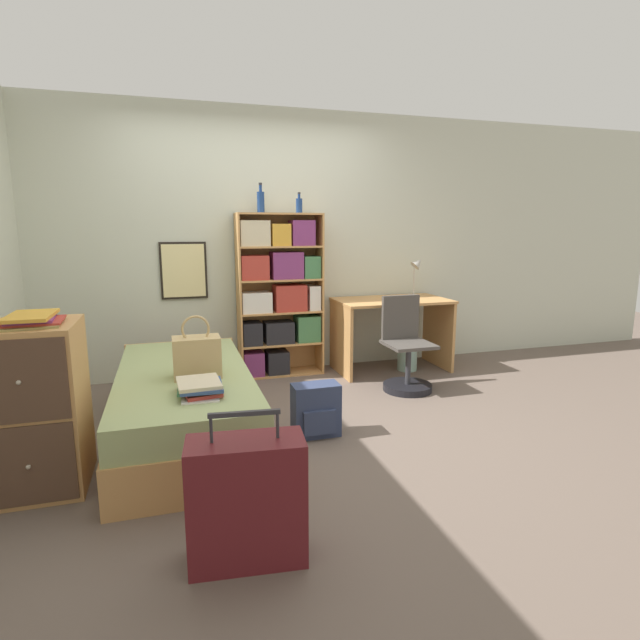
{
  "coord_description": "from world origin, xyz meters",
  "views": [
    {
      "loc": [
        -0.81,
        -3.46,
        1.47
      ],
      "look_at": [
        0.3,
        0.2,
        0.75
      ],
      "focal_mm": 28.0,
      "sensor_mm": 36.0,
      "label": 1
    }
  ],
  "objects_px": {
    "dresser": "(37,407)",
    "waste_bin": "(407,359)",
    "bookcase": "(279,294)",
    "desk": "(391,321)",
    "magazine_pile_on_dresser": "(32,320)",
    "backpack": "(316,410)",
    "book_stack_on_bed": "(200,387)",
    "desk_lamp": "(417,269)",
    "suitcase": "(247,501)",
    "bed": "(185,404)",
    "bottle_green": "(261,201)",
    "handbag": "(197,356)",
    "bottle_brown": "(299,205)",
    "desk_chair": "(406,360)"
  },
  "relations": [
    {
      "from": "handbag",
      "to": "suitcase",
      "type": "bearing_deg",
      "value": -84.49
    },
    {
      "from": "book_stack_on_bed",
      "to": "backpack",
      "type": "height_order",
      "value": "book_stack_on_bed"
    },
    {
      "from": "handbag",
      "to": "desk_chair",
      "type": "distance_m",
      "value": 2.02
    },
    {
      "from": "magazine_pile_on_dresser",
      "to": "book_stack_on_bed",
      "type": "bearing_deg",
      "value": -1.81
    },
    {
      "from": "suitcase",
      "to": "bottle_brown",
      "type": "bearing_deg",
      "value": 70.7
    },
    {
      "from": "waste_bin",
      "to": "bottle_green",
      "type": "bearing_deg",
      "value": 169.74
    },
    {
      "from": "book_stack_on_bed",
      "to": "bottle_green",
      "type": "relative_size",
      "value": 1.29
    },
    {
      "from": "handbag",
      "to": "bottle_brown",
      "type": "relative_size",
      "value": 2.16
    },
    {
      "from": "book_stack_on_bed",
      "to": "desk_lamp",
      "type": "distance_m",
      "value": 2.99
    },
    {
      "from": "dresser",
      "to": "bed",
      "type": "bearing_deg",
      "value": 31.09
    },
    {
      "from": "suitcase",
      "to": "desk",
      "type": "xyz_separation_m",
      "value": [
        1.89,
        2.59,
        0.23
      ]
    },
    {
      "from": "dresser",
      "to": "desk_chair",
      "type": "distance_m",
      "value": 2.95
    },
    {
      "from": "book_stack_on_bed",
      "to": "magazine_pile_on_dresser",
      "type": "relative_size",
      "value": 0.94
    },
    {
      "from": "dresser",
      "to": "magazine_pile_on_dresser",
      "type": "distance_m",
      "value": 0.5
    },
    {
      "from": "bed",
      "to": "magazine_pile_on_dresser",
      "type": "distance_m",
      "value": 1.19
    },
    {
      "from": "desk_chair",
      "to": "desk",
      "type": "bearing_deg",
      "value": 77.64
    },
    {
      "from": "bed",
      "to": "bookcase",
      "type": "bearing_deg",
      "value": 53.28
    },
    {
      "from": "bottle_green",
      "to": "desk_lamp",
      "type": "bearing_deg",
      "value": -2.65
    },
    {
      "from": "dresser",
      "to": "desk",
      "type": "bearing_deg",
      "value": 28.78
    },
    {
      "from": "bookcase",
      "to": "desk_chair",
      "type": "xyz_separation_m",
      "value": [
        1.0,
        -0.8,
        -0.54
      ]
    },
    {
      "from": "bottle_green",
      "to": "backpack",
      "type": "distance_m",
      "value": 2.19
    },
    {
      "from": "magazine_pile_on_dresser",
      "to": "backpack",
      "type": "relative_size",
      "value": 1.01
    },
    {
      "from": "desk_chair",
      "to": "backpack",
      "type": "height_order",
      "value": "desk_chair"
    },
    {
      "from": "bookcase",
      "to": "desk",
      "type": "xyz_separation_m",
      "value": [
        1.14,
        -0.18,
        -0.31
      ]
    },
    {
      "from": "magazine_pile_on_dresser",
      "to": "backpack",
      "type": "height_order",
      "value": "magazine_pile_on_dresser"
    },
    {
      "from": "suitcase",
      "to": "desk_lamp",
      "type": "height_order",
      "value": "desk_lamp"
    },
    {
      "from": "dresser",
      "to": "desk_lamp",
      "type": "distance_m",
      "value": 3.71
    },
    {
      "from": "book_stack_on_bed",
      "to": "desk_lamp",
      "type": "xyz_separation_m",
      "value": [
        2.36,
        1.78,
        0.5
      ]
    },
    {
      "from": "backpack",
      "to": "bottle_green",
      "type": "bearing_deg",
      "value": 92.85
    },
    {
      "from": "bed",
      "to": "desk_chair",
      "type": "distance_m",
      "value": 2.03
    },
    {
      "from": "bottle_brown",
      "to": "waste_bin",
      "type": "bearing_deg",
      "value": -10.88
    },
    {
      "from": "bottle_green",
      "to": "magazine_pile_on_dresser",
      "type": "bearing_deg",
      "value": -130.96
    },
    {
      "from": "handbag",
      "to": "suitcase",
      "type": "relative_size",
      "value": 0.6
    },
    {
      "from": "desk",
      "to": "backpack",
      "type": "xyz_separation_m",
      "value": [
        -1.21,
        -1.38,
        -0.33
      ]
    },
    {
      "from": "waste_bin",
      "to": "bottle_brown",
      "type": "bearing_deg",
      "value": 169.12
    },
    {
      "from": "bed",
      "to": "suitcase",
      "type": "bearing_deg",
      "value": -81.77
    },
    {
      "from": "bottle_brown",
      "to": "desk",
      "type": "relative_size",
      "value": 0.17
    },
    {
      "from": "desk",
      "to": "bottle_green",
      "type": "bearing_deg",
      "value": 171.34
    },
    {
      "from": "book_stack_on_bed",
      "to": "desk_lamp",
      "type": "relative_size",
      "value": 0.83
    },
    {
      "from": "bookcase",
      "to": "desk_chair",
      "type": "height_order",
      "value": "bookcase"
    },
    {
      "from": "bottle_brown",
      "to": "desk",
      "type": "bearing_deg",
      "value": -8.77
    },
    {
      "from": "bookcase",
      "to": "bottle_brown",
      "type": "xyz_separation_m",
      "value": [
        0.21,
        -0.04,
        0.85
      ]
    },
    {
      "from": "dresser",
      "to": "bookcase",
      "type": "xyz_separation_m",
      "value": [
        1.77,
        1.78,
        0.34
      ]
    },
    {
      "from": "dresser",
      "to": "waste_bin",
      "type": "xyz_separation_m",
      "value": [
        3.07,
        1.53,
        -0.36
      ]
    },
    {
      "from": "handbag",
      "to": "desk_chair",
      "type": "bearing_deg",
      "value": 19.55
    },
    {
      "from": "bottle_green",
      "to": "desk_lamp",
      "type": "distance_m",
      "value": 1.76
    },
    {
      "from": "book_stack_on_bed",
      "to": "desk",
      "type": "height_order",
      "value": "desk"
    },
    {
      "from": "book_stack_on_bed",
      "to": "waste_bin",
      "type": "xyz_separation_m",
      "value": [
        2.18,
        1.59,
        -0.41
      ]
    },
    {
      "from": "handbag",
      "to": "desk",
      "type": "height_order",
      "value": "handbag"
    },
    {
      "from": "bed",
      "to": "handbag",
      "type": "distance_m",
      "value": 0.43
    }
  ]
}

